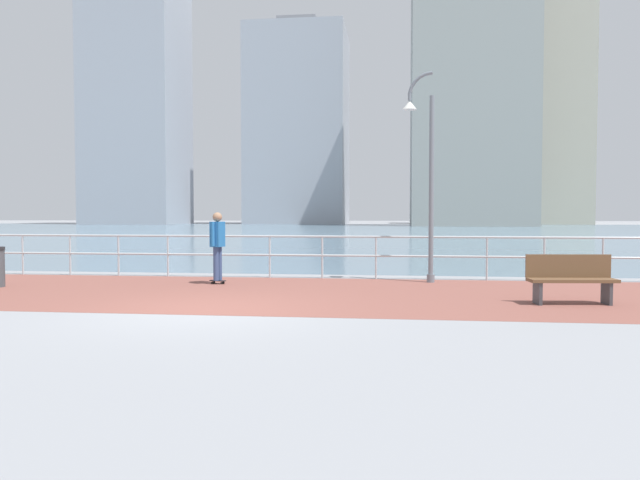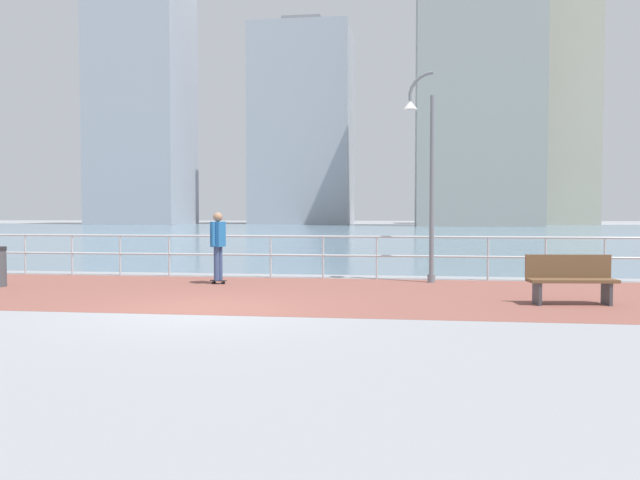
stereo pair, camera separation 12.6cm
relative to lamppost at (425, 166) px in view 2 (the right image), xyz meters
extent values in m
plane|color=gray|center=(-4.00, 35.09, -2.86)|extent=(220.00, 220.00, 0.00)
cube|color=brown|center=(-4.00, -2.44, -2.85)|extent=(28.00, 6.04, 0.01)
cube|color=slate|center=(-4.00, 45.58, -2.85)|extent=(180.00, 88.00, 0.00)
cylinder|color=#B2BCC1|center=(-11.00, 0.58, -2.31)|extent=(0.05, 0.05, 1.10)
cylinder|color=#B2BCC1|center=(-9.60, 0.58, -2.31)|extent=(0.05, 0.05, 1.10)
cylinder|color=#B2BCC1|center=(-8.20, 0.58, -2.31)|extent=(0.05, 0.05, 1.10)
cylinder|color=#B2BCC1|center=(-6.80, 0.58, -2.31)|extent=(0.05, 0.05, 1.10)
cylinder|color=#B2BCC1|center=(-5.40, 0.58, -2.31)|extent=(0.05, 0.05, 1.10)
cylinder|color=#B2BCC1|center=(-4.00, 0.58, -2.31)|extent=(0.05, 0.05, 1.10)
cylinder|color=#B2BCC1|center=(-2.60, 0.58, -2.31)|extent=(0.05, 0.05, 1.10)
cylinder|color=#B2BCC1|center=(-1.20, 0.58, -2.31)|extent=(0.05, 0.05, 1.10)
cylinder|color=#B2BCC1|center=(0.20, 0.58, -2.31)|extent=(0.05, 0.05, 1.10)
cylinder|color=#B2BCC1|center=(1.60, 0.58, -2.31)|extent=(0.05, 0.05, 1.10)
cylinder|color=#B2BCC1|center=(3.00, 0.58, -2.31)|extent=(0.05, 0.05, 1.10)
cylinder|color=#B2BCC1|center=(4.40, 0.58, -2.31)|extent=(0.05, 0.05, 1.10)
cylinder|color=#B2BCC1|center=(-4.00, 0.58, -1.76)|extent=(25.20, 0.06, 0.06)
cylinder|color=#B2BCC1|center=(-4.00, 0.58, -2.25)|extent=(25.20, 0.06, 0.06)
cylinder|color=slate|center=(0.17, -0.02, -2.76)|extent=(0.19, 0.19, 0.20)
cylinder|color=slate|center=(0.17, -0.02, -0.57)|extent=(0.12, 0.12, 4.57)
cylinder|color=slate|center=(0.09, -0.01, 2.25)|extent=(0.19, 0.11, 0.11)
cylinder|color=slate|center=(-0.06, 0.01, 2.21)|extent=(0.20, 0.11, 0.15)
cylinder|color=slate|center=(-0.19, 0.02, 2.12)|extent=(0.19, 0.11, 0.18)
cylinder|color=slate|center=(-0.29, 0.03, 2.00)|extent=(0.17, 0.10, 0.19)
cylinder|color=slate|center=(-0.35, 0.04, 1.86)|extent=(0.14, 0.10, 0.19)
cylinder|color=slate|center=(-0.37, 0.04, 1.71)|extent=(0.10, 0.09, 0.17)
cone|color=silver|center=(-0.37, 0.04, 1.51)|extent=(0.36, 0.36, 0.22)
cylinder|color=black|center=(-4.81, -1.00, -2.83)|extent=(0.07, 0.04, 0.06)
cylinder|color=black|center=(-4.83, -1.07, -2.83)|extent=(0.07, 0.04, 0.06)
cylinder|color=black|center=(-5.06, -0.94, -2.83)|extent=(0.07, 0.04, 0.06)
cylinder|color=black|center=(-5.08, -1.02, -2.83)|extent=(0.07, 0.04, 0.06)
cube|color=black|center=(-4.95, -1.01, -2.78)|extent=(0.41, 0.19, 0.02)
cylinder|color=#384C7A|center=(-4.93, -0.93, -2.36)|extent=(0.15, 0.15, 0.81)
cylinder|color=#384C7A|center=(-4.96, -1.08, -2.36)|extent=(0.15, 0.15, 0.81)
cube|color=#236BB2|center=(-4.95, -1.01, -1.65)|extent=(0.31, 0.38, 0.60)
cylinder|color=#236BB2|center=(-4.90, -0.78, -1.64)|extent=(0.11, 0.11, 0.57)
cylinder|color=#236BB2|center=(-5.00, -1.23, -1.64)|extent=(0.11, 0.11, 0.57)
sphere|color=#A37A5B|center=(-4.95, -1.01, -1.24)|extent=(0.22, 0.22, 0.22)
cube|color=brown|center=(2.56, -3.44, -2.41)|extent=(1.64, 0.59, 0.06)
cube|color=brown|center=(2.54, -3.23, -2.16)|extent=(1.60, 0.21, 0.44)
cube|color=#3F4247|center=(3.20, -3.37, -2.63)|extent=(0.10, 0.38, 0.45)
cube|color=#3F4247|center=(1.93, -3.51, -2.63)|extent=(0.10, 0.38, 0.45)
cube|color=#A3A8B2|center=(-44.66, 85.39, 17.88)|extent=(15.28, 13.52, 41.47)
cube|color=#A3A8B2|center=(-17.74, 92.57, 14.10)|extent=(17.02, 15.58, 33.90)
cube|color=slate|center=(-17.74, 92.57, 32.05)|extent=(6.81, 6.23, 2.00)
cube|color=#939993|center=(10.29, 75.52, 17.48)|extent=(17.33, 10.71, 40.66)
cube|color=#B2AD99|center=(24.46, 93.86, 18.84)|extent=(13.96, 12.28, 43.39)
camera|label=1|loc=(-0.73, -15.22, -1.18)|focal=34.26mm
camera|label=2|loc=(-0.60, -15.20, -1.18)|focal=34.26mm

